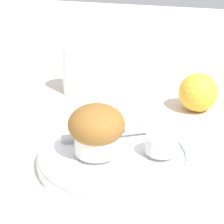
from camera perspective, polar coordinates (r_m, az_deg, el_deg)
The scene contains 8 objects.
ground_plane at distance 0.55m, azimuth 0.03°, elevation -6.85°, with size 3.00×3.00×0.00m, color beige.
plate at distance 0.53m, azimuth 0.29°, elevation -6.76°, with size 0.21×0.21×0.02m.
muffin at distance 0.51m, azimuth -2.37°, elevation -2.60°, with size 0.08×0.08×0.07m.
cream_ramekin at distance 0.52m, azimuth 7.52°, elevation -4.78°, with size 0.04×0.04×0.02m.
berry_pair at distance 0.57m, azimuth 1.01°, elevation -2.75°, with size 0.03×0.01×0.01m.
butter_knife at distance 0.57m, azimuth 1.35°, elevation -3.08°, with size 0.16×0.11×0.00m.
orange_fruit at distance 0.70m, azimuth 12.98°, elevation 2.92°, with size 0.07×0.07×0.07m.
juice_glass at distance 0.78m, azimuth -5.04°, elevation 6.34°, with size 0.07×0.07×0.09m.
Camera 1 is at (0.17, -0.44, 0.28)m, focal length 60.00 mm.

